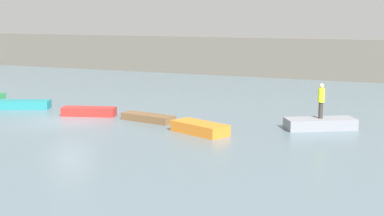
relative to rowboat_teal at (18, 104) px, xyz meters
name	(u,v)px	position (x,y,z in m)	size (l,w,h in m)	color
ground_plane	(69,121)	(5.30, -1.99, -0.25)	(120.00, 120.00, 0.00)	slate
embankment_wall	(234,56)	(5.30, 22.89, 1.53)	(80.00, 1.20, 3.55)	#666056
rowboat_teal	(18,104)	(0.00, 0.00, 0.00)	(3.82, 1.09, 0.49)	teal
rowboat_red	(89,111)	(5.33, -0.24, 0.00)	(2.98, 0.90, 0.49)	red
rowboat_brown	(148,118)	(9.12, -0.26, -0.06)	(3.04, 0.93, 0.38)	brown
rowboat_orange	(200,128)	(12.86, -1.93, 0.01)	(2.89, 1.20, 0.52)	orange
rowboat_grey	(320,124)	(17.85, 1.49, 0.02)	(3.42, 1.28, 0.54)	gray
person_hiviz_shirt	(321,99)	(17.85, 1.49, 1.26)	(0.32, 0.32, 1.73)	#38332D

